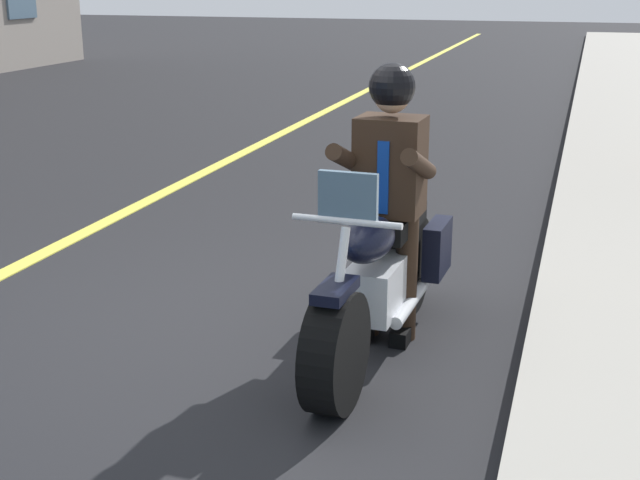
{
  "coord_description": "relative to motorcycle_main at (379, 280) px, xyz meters",
  "views": [
    {
      "loc": [
        4.76,
        2.23,
        2.24
      ],
      "look_at": [
        0.12,
        0.81,
        0.75
      ],
      "focal_mm": 48.82,
      "sensor_mm": 36.0,
      "label": 1
    }
  ],
  "objects": [
    {
      "name": "ground_plane",
      "position": [
        0.13,
        -1.11,
        -0.45
      ],
      "size": [
        80.0,
        80.0,
        0.0
      ],
      "primitive_type": "plane",
      "color": "black"
    },
    {
      "name": "rider_main",
      "position": [
        -0.19,
        0.01,
        0.58
      ],
      "size": [
        0.63,
        0.56,
        1.74
      ],
      "color": "black",
      "rests_on": "ground_plane"
    },
    {
      "name": "motorcycle_main",
      "position": [
        0.0,
        0.0,
        0.0
      ],
      "size": [
        2.22,
        0.64,
        1.26
      ],
      "color": "black",
      "rests_on": "ground_plane"
    }
  ]
}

